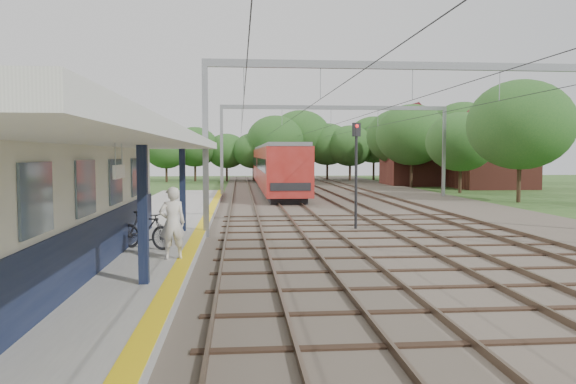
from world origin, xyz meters
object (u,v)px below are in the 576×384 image
person (172,223)px  bicycle (146,230)px  train (273,166)px  signal_post (356,161)px

person → bicycle: 2.12m
person → train: 38.30m
signal_post → person: bearing=-149.3°
bicycle → train: train is taller
bicycle → train: (6.14, 36.15, 1.29)m
person → signal_post: (6.95, 7.88, 1.66)m
bicycle → person: bearing=-122.5°
person → signal_post: size_ratio=0.44×
person → signal_post: signal_post is taller
bicycle → train: size_ratio=0.05×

